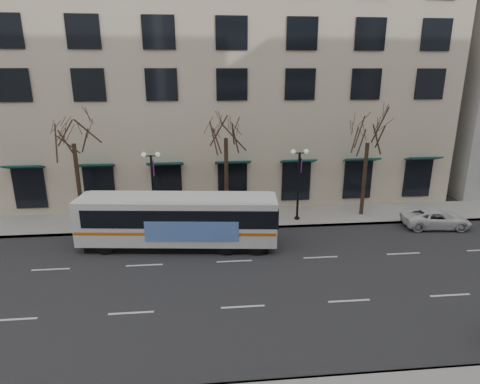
{
  "coord_description": "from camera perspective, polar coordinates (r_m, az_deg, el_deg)",
  "views": [
    {
      "loc": [
        -1.7,
        -18.18,
        10.29
      ],
      "look_at": [
        0.35,
        2.58,
        4.0
      ],
      "focal_mm": 30.0,
      "sensor_mm": 36.0,
      "label": 1
    }
  ],
  "objects": [
    {
      "name": "ground",
      "position": [
        20.96,
        -0.27,
        -12.62
      ],
      "size": [
        160.0,
        160.0,
        0.0
      ],
      "primitive_type": "plane",
      "color": "black",
      "rests_on": "ground"
    },
    {
      "name": "sidewalk_far",
      "position": [
        29.8,
        7.72,
        -3.42
      ],
      "size": [
        80.0,
        4.0,
        0.15
      ],
      "primitive_type": "cube",
      "color": "gray",
      "rests_on": "ground"
    },
    {
      "name": "building_hotel",
      "position": [
        39.22,
        -6.43,
        19.18
      ],
      "size": [
        40.0,
        20.0,
        24.0
      ],
      "primitive_type": "cube",
      "color": "#C6B397",
      "rests_on": "ground"
    },
    {
      "name": "tree_far_left",
      "position": [
        28.46,
        -22.79,
        8.24
      ],
      "size": [
        3.6,
        3.6,
        8.34
      ],
      "color": "black",
      "rests_on": "ground"
    },
    {
      "name": "tree_far_mid",
      "position": [
        27.25,
        -2.05,
        9.64
      ],
      "size": [
        3.6,
        3.6,
        8.55
      ],
      "color": "black",
      "rests_on": "ground"
    },
    {
      "name": "tree_far_right",
      "position": [
        29.66,
        17.85,
        8.49
      ],
      "size": [
        3.6,
        3.6,
        8.06
      ],
      "color": "black",
      "rests_on": "ground"
    },
    {
      "name": "lamp_post_left",
      "position": [
        27.58,
        -12.28,
        0.94
      ],
      "size": [
        1.22,
        0.45,
        5.21
      ],
      "color": "black",
      "rests_on": "ground"
    },
    {
      "name": "lamp_post_right",
      "position": [
        28.19,
        8.33,
        1.5
      ],
      "size": [
        1.22,
        0.45,
        5.21
      ],
      "color": "black",
      "rests_on": "ground"
    },
    {
      "name": "city_bus",
      "position": [
        24.41,
        -8.63,
        -3.89
      ],
      "size": [
        12.06,
        3.87,
        3.21
      ],
      "rotation": [
        0.0,
        0.0,
        -0.11
      ],
      "color": "silver",
      "rests_on": "ground"
    },
    {
      "name": "white_pickup",
      "position": [
        30.58,
        26.09,
        -3.43
      ],
      "size": [
        4.66,
        2.49,
        1.24
      ],
      "primitive_type": "imported",
      "rotation": [
        0.0,
        0.0,
        1.47
      ],
      "color": "white",
      "rests_on": "ground"
    }
  ]
}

